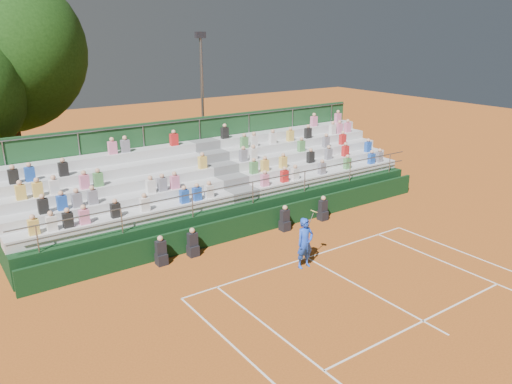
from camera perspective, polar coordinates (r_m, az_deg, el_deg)
ground at (r=19.90m, az=5.84°, el=-7.50°), size 90.00×90.00×0.00m
courtside_wall at (r=22.01m, az=0.45°, el=-3.42°), size 20.00×0.15×1.00m
line_officials at (r=21.13m, az=-1.14°, el=-4.43°), size 8.65×0.40×1.19m
grandstand at (r=24.37m, az=-3.97°, el=0.11°), size 20.00×5.20×4.40m
tennis_player at (r=18.79m, az=5.62°, el=-5.81°), size 0.89×0.49×2.22m
tree_east at (r=28.23m, az=-26.92°, el=14.15°), size 7.93×7.93×11.54m
floodlight_mast at (r=29.48m, az=-6.16°, el=10.83°), size 0.60×0.25×8.47m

